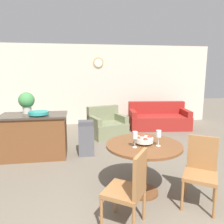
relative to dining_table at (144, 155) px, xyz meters
The scene contains 13 objects.
wall_back 4.73m from the dining_table, 93.05° to the left, with size 8.00×0.09×2.70m.
dining_table is the anchor object (origin of this frame).
dining_chair_near_left 0.79m from the dining_table, 118.08° to the right, with size 0.58×0.58×0.94m.
dining_chair_near_right 0.79m from the dining_table, 28.08° to the right, with size 0.58×0.58×0.94m.
fruit_bowl 0.24m from the dining_table, 139.28° to the left, with size 0.26×0.26×0.12m.
wine_glass_left 0.40m from the dining_table, 144.64° to the right, with size 0.07×0.07×0.23m.
wine_glass_right 0.40m from the dining_table, 32.02° to the right, with size 0.07×0.07×0.23m.
kitchen_island 2.55m from the dining_table, 136.73° to the left, with size 1.36×0.75×0.92m.
teal_bowl 2.39m from the dining_table, 136.88° to the left, with size 0.40×0.40×0.08m.
potted_plant 2.83m from the dining_table, 136.51° to the left, with size 0.33×0.33×0.45m.
trash_bin 1.86m from the dining_table, 114.79° to the left, with size 0.33×0.28×0.76m.
couch 4.06m from the dining_table, 66.23° to the left, with size 1.96×1.16×0.82m.
armchair 3.05m from the dining_table, 92.67° to the left, with size 1.15×1.07×0.83m.
Camera 1 is at (-0.67, -1.73, 1.79)m, focal length 35.00 mm.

